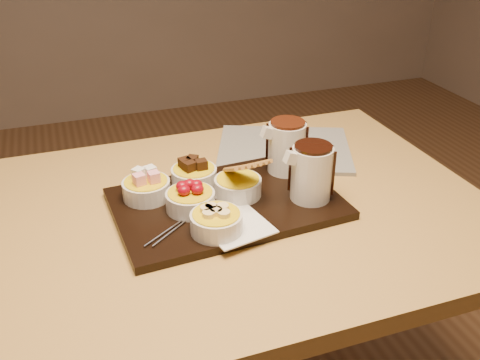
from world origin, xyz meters
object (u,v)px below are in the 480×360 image
object	(u,v)px
serving_board	(227,204)
bowl_strawberries	(190,201)
dining_table	(207,249)
pitcher_dark_chocolate	(311,173)
newspaper	(284,149)
pitcher_milk_chocolate	(287,148)

from	to	relation	value
serving_board	bowl_strawberries	bearing A→B (deg)	-176.42
dining_table	pitcher_dark_chocolate	size ratio (longest dim) A/B	10.38
serving_board	newspaper	size ratio (longest dim) A/B	1.39
bowl_strawberries	newspaper	size ratio (longest dim) A/B	0.30
pitcher_milk_chocolate	serving_board	bearing A→B (deg)	-158.20
serving_board	pitcher_dark_chocolate	bearing A→B (deg)	-19.98
bowl_strawberries	pitcher_dark_chocolate	bearing A→B (deg)	-9.12
pitcher_dark_chocolate	newspaper	distance (m)	0.28
serving_board	bowl_strawberries	xyz separation A→B (m)	(-0.08, -0.01, 0.03)
pitcher_dark_chocolate	newspaper	bearing A→B (deg)	74.39
newspaper	pitcher_dark_chocolate	bearing A→B (deg)	-79.54
newspaper	bowl_strawberries	bearing A→B (deg)	-121.23
pitcher_milk_chocolate	newspaper	distance (m)	0.16
serving_board	bowl_strawberries	size ratio (longest dim) A/B	4.60
pitcher_dark_chocolate	serving_board	bearing A→B (deg)	160.02
pitcher_milk_chocolate	newspaper	world-z (taller)	pitcher_milk_chocolate
serving_board	pitcher_milk_chocolate	distance (m)	0.20
dining_table	serving_board	bearing A→B (deg)	-4.07
pitcher_milk_chocolate	dining_table	bearing A→B (deg)	-163.75
bowl_strawberries	pitcher_dark_chocolate	xyz separation A→B (m)	(0.25, -0.04, 0.04)
serving_board	pitcher_dark_chocolate	size ratio (longest dim) A/B	3.98
serving_board	pitcher_milk_chocolate	xyz separation A→B (m)	(0.17, 0.08, 0.07)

